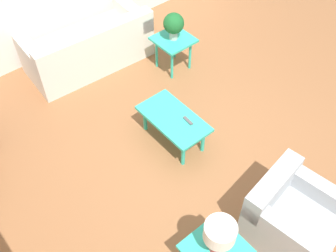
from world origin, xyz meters
TOP-DOWN VIEW (x-y plane):
  - ground_plane at (0.00, 0.00)m, footprint 14.00×14.00m
  - sofa at (2.34, 0.14)m, footprint 1.00×1.96m
  - armchair at (-1.53, 0.08)m, footprint 0.99×0.94m
  - coffee_table at (0.30, 0.17)m, footprint 0.95×0.52m
  - side_table_plant at (1.44, -0.81)m, footprint 0.54×0.54m
  - side_table_lamp at (-1.33, 1.03)m, footprint 0.54×0.54m
  - potted_plant at (1.44, -0.81)m, footprint 0.31×0.31m
  - table_lamp at (-1.33, 1.03)m, footprint 0.30×0.30m
  - remote_control at (0.13, 0.07)m, footprint 0.16×0.05m

SIDE VIEW (x-z plane):
  - ground_plane at x=0.00m, z-range 0.00..0.00m
  - sofa at x=2.34m, z-range -0.09..0.71m
  - armchair at x=-1.53m, z-range -0.07..0.70m
  - coffee_table at x=0.30m, z-range 0.16..0.58m
  - remote_control at x=0.13m, z-range 0.43..0.45m
  - side_table_plant at x=1.44m, z-range 0.19..0.74m
  - side_table_lamp at x=-1.33m, z-range 0.19..0.74m
  - potted_plant at x=1.44m, z-range 0.59..1.01m
  - table_lamp at x=-1.33m, z-range 0.62..1.05m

